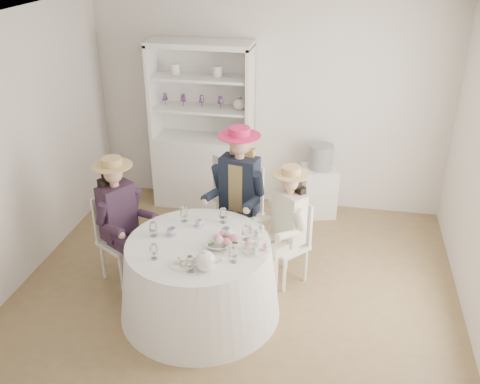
# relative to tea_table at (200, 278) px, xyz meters

# --- Properties ---
(ground) EXTENTS (4.50, 4.50, 0.00)m
(ground) POSITION_rel_tea_table_xyz_m (0.28, 0.47, -0.38)
(ground) COLOR brown
(ground) RESTS_ON ground
(ceiling) EXTENTS (4.50, 4.50, 0.00)m
(ceiling) POSITION_rel_tea_table_xyz_m (0.28, 0.47, 2.32)
(ceiling) COLOR white
(ceiling) RESTS_ON wall_back
(wall_back) EXTENTS (4.50, 0.00, 4.50)m
(wall_back) POSITION_rel_tea_table_xyz_m (0.28, 2.47, 0.97)
(wall_back) COLOR silver
(wall_back) RESTS_ON ground
(wall_front) EXTENTS (4.50, 0.00, 4.50)m
(wall_front) POSITION_rel_tea_table_xyz_m (0.28, -1.53, 0.97)
(wall_front) COLOR silver
(wall_front) RESTS_ON ground
(wall_left) EXTENTS (0.00, 4.50, 4.50)m
(wall_left) POSITION_rel_tea_table_xyz_m (-1.97, 0.47, 0.97)
(wall_left) COLOR silver
(wall_left) RESTS_ON ground
(tea_table) EXTENTS (1.55, 1.55, 0.77)m
(tea_table) POSITION_rel_tea_table_xyz_m (0.00, 0.00, 0.00)
(tea_table) COLOR white
(tea_table) RESTS_ON ground
(hutch) EXTENTS (1.43, 0.87, 2.16)m
(hutch) POSITION_rel_tea_table_xyz_m (-0.53, 2.24, 0.38)
(hutch) COLOR silver
(hutch) RESTS_ON ground
(side_table) EXTENTS (0.51, 0.51, 0.65)m
(side_table) POSITION_rel_tea_table_xyz_m (0.99, 2.22, -0.06)
(side_table) COLOR silver
(side_table) RESTS_ON ground
(hatbox) EXTENTS (0.36, 0.36, 0.31)m
(hatbox) POSITION_rel_tea_table_xyz_m (0.99, 2.22, 0.41)
(hatbox) COLOR black
(hatbox) RESTS_ON side_table
(guest_left) EXTENTS (0.59, 0.55, 1.39)m
(guest_left) POSITION_rel_tea_table_xyz_m (-0.93, 0.37, 0.40)
(guest_left) COLOR silver
(guest_left) RESTS_ON ground
(guest_mid) EXTENTS (0.58, 0.62, 1.56)m
(guest_mid) POSITION_rel_tea_table_xyz_m (0.18, 0.99, 0.50)
(guest_mid) COLOR silver
(guest_mid) RESTS_ON ground
(guest_right) EXTENTS (0.55, 0.56, 1.32)m
(guest_right) POSITION_rel_tea_table_xyz_m (0.75, 0.66, 0.36)
(guest_right) COLOR silver
(guest_right) RESTS_ON ground
(spare_chair) EXTENTS (0.59, 0.59, 1.05)m
(spare_chair) POSITION_rel_tea_table_xyz_m (0.03, 1.44, 0.18)
(spare_chair) COLOR silver
(spare_chair) RESTS_ON ground
(teacup_a) EXTENTS (0.10, 0.10, 0.07)m
(teacup_a) POSITION_rel_tea_table_xyz_m (-0.28, 0.09, 0.42)
(teacup_a) COLOR white
(teacup_a) RESTS_ON tea_table
(teacup_b) EXTENTS (0.07, 0.07, 0.07)m
(teacup_b) POSITION_rel_tea_table_xyz_m (-0.07, 0.29, 0.42)
(teacup_b) COLOR white
(teacup_b) RESTS_ON tea_table
(teacup_c) EXTENTS (0.10, 0.10, 0.07)m
(teacup_c) POSITION_rel_tea_table_xyz_m (0.22, 0.19, 0.43)
(teacup_c) COLOR white
(teacup_c) RESTS_ON tea_table
(flower_bowl) EXTENTS (0.22, 0.22, 0.06)m
(flower_bowl) POSITION_rel_tea_table_xyz_m (0.20, -0.04, 0.42)
(flower_bowl) COLOR white
(flower_bowl) RESTS_ON tea_table
(flower_arrangement) EXTENTS (0.19, 0.19, 0.07)m
(flower_arrangement) POSITION_rel_tea_table_xyz_m (0.24, -0.01, 0.48)
(flower_arrangement) COLOR pink
(flower_arrangement) RESTS_ON tea_table
(table_teapot) EXTENTS (0.25, 0.18, 0.19)m
(table_teapot) POSITION_rel_tea_table_xyz_m (0.17, -0.39, 0.47)
(table_teapot) COLOR white
(table_teapot) RESTS_ON tea_table
(sandwich_plate) EXTENTS (0.24, 0.24, 0.05)m
(sandwich_plate) POSITION_rel_tea_table_xyz_m (-0.04, -0.35, 0.40)
(sandwich_plate) COLOR white
(sandwich_plate) RESTS_ON tea_table
(cupcake_stand) EXTENTS (0.25, 0.25, 0.24)m
(cupcake_stand) POSITION_rel_tea_table_xyz_m (0.55, -0.01, 0.48)
(cupcake_stand) COLOR white
(cupcake_stand) RESTS_ON tea_table
(stemware_set) EXTENTS (0.94, 0.94, 0.15)m
(stemware_set) POSITION_rel_tea_table_xyz_m (0.00, 0.00, 0.46)
(stemware_set) COLOR white
(stemware_set) RESTS_ON tea_table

